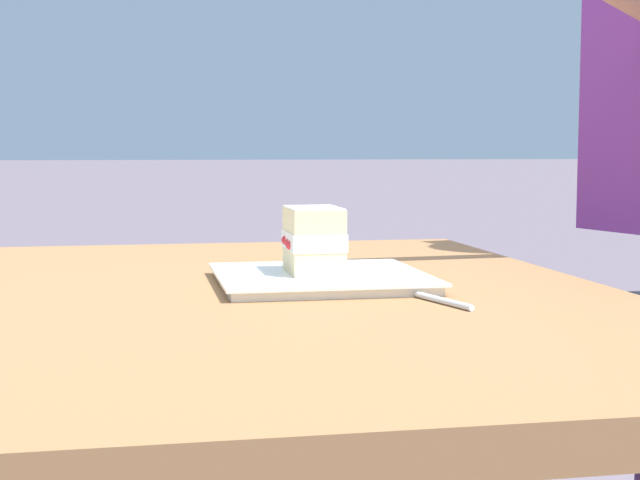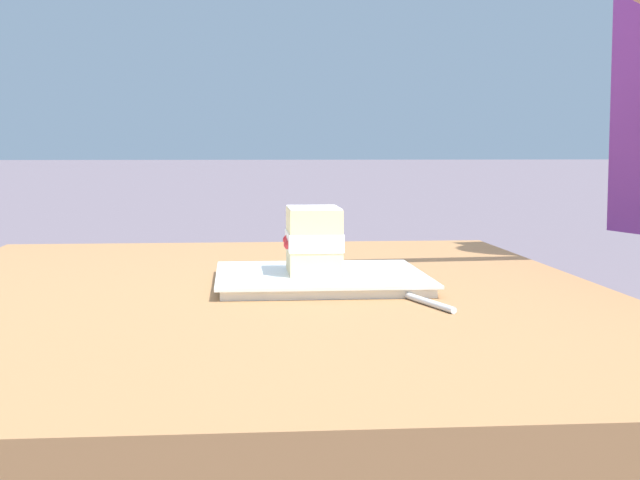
% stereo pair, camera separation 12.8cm
% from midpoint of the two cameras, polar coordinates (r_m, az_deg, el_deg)
% --- Properties ---
extents(patio_table, '(1.27, 0.93, 0.71)m').
position_cam_midpoint_polar(patio_table, '(1.26, -6.59, -7.40)').
color(patio_table, olive).
rests_on(patio_table, ground).
extents(dessert_plate, '(0.28, 0.28, 0.02)m').
position_cam_midpoint_polar(dessert_plate, '(1.29, -2.85, -2.34)').
color(dessert_plate, white).
rests_on(dessert_plate, patio_table).
extents(cake_slice, '(0.11, 0.08, 0.09)m').
position_cam_midpoint_polar(cake_slice, '(1.28, -3.26, -0.02)').
color(cake_slice, beige).
rests_on(cake_slice, dessert_plate).
extents(dessert_fork, '(0.17, 0.06, 0.01)m').
position_cam_midpoint_polar(dessert_fork, '(1.16, 3.16, -3.41)').
color(dessert_fork, silver).
rests_on(dessert_fork, patio_table).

